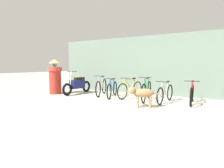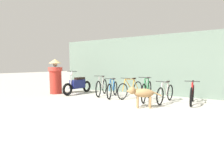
# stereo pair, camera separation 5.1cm
# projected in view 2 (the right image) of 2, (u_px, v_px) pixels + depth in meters

# --- Properties ---
(ground_plane) EXTENTS (60.00, 60.00, 0.00)m
(ground_plane) POSITION_uv_depth(u_px,v_px,m) (115.00, 111.00, 5.13)
(ground_plane) COLOR #B7B2A5
(shop_wall_back) EXTENTS (9.72, 0.20, 2.68)m
(shop_wall_back) POSITION_uv_depth(u_px,v_px,m) (151.00, 65.00, 8.01)
(shop_wall_back) COLOR slate
(shop_wall_back) RESTS_ON ground
(bicycle_0) EXTENTS (0.57, 1.60, 0.90)m
(bicycle_0) POSITION_uv_depth(u_px,v_px,m) (102.00, 87.00, 7.82)
(bicycle_0) COLOR black
(bicycle_0) RESTS_ON ground
(bicycle_1) EXTENTS (0.54, 1.58, 0.82)m
(bicycle_1) POSITION_uv_depth(u_px,v_px,m) (112.00, 89.00, 7.31)
(bicycle_1) COLOR black
(bicycle_1) RESTS_ON ground
(bicycle_2) EXTENTS (0.51, 1.68, 0.84)m
(bicycle_2) POSITION_uv_depth(u_px,v_px,m) (131.00, 89.00, 7.19)
(bicycle_2) COLOR black
(bicycle_2) RESTS_ON ground
(bicycle_3) EXTENTS (0.46, 1.75, 0.91)m
(bicycle_3) POSITION_uv_depth(u_px,v_px,m) (147.00, 91.00, 6.59)
(bicycle_3) COLOR black
(bicycle_3) RESTS_ON ground
(bicycle_4) EXTENTS (0.46, 1.62, 0.79)m
(bicycle_4) POSITION_uv_depth(u_px,v_px,m) (165.00, 93.00, 6.26)
(bicycle_4) COLOR black
(bicycle_4) RESTS_ON ground
(bicycle_5) EXTENTS (0.46, 1.60, 0.82)m
(bicycle_5) POSITION_uv_depth(u_px,v_px,m) (192.00, 94.00, 6.04)
(bicycle_5) COLOR black
(bicycle_5) RESTS_ON ground
(motorcycle) EXTENTS (0.58, 1.89, 1.08)m
(motorcycle) POSITION_uv_depth(u_px,v_px,m) (78.00, 85.00, 8.25)
(motorcycle) COLOR black
(motorcycle) RESTS_ON ground
(stray_dog) EXTENTS (1.00, 0.59, 0.66)m
(stray_dog) POSITION_uv_depth(u_px,v_px,m) (141.00, 93.00, 5.44)
(stray_dog) COLOR #997247
(stray_dog) RESTS_ON ground
(person_in_robes) EXTENTS (0.90, 0.90, 1.63)m
(person_in_robes) POSITION_uv_depth(u_px,v_px,m) (56.00, 76.00, 8.25)
(person_in_robes) COLOR #B72D23
(person_in_robes) RESTS_ON ground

